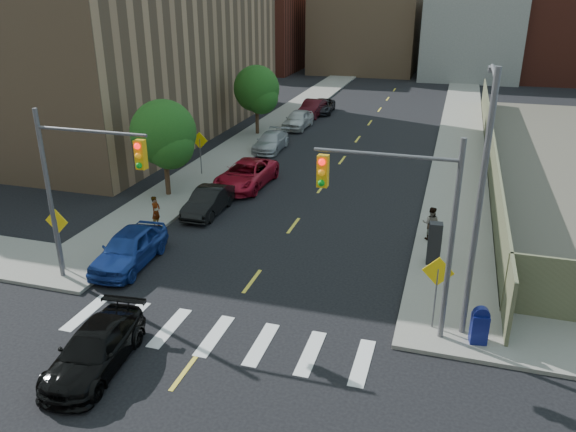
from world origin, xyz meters
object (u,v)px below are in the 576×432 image
Objects in this scene: parked_car_black at (208,201)px; pedestrian_east at (431,223)px; mailbox at (480,325)px; black_sedan at (95,350)px; parked_car_blue at (129,248)px; parked_car_grey at (322,106)px; parked_car_red at (246,174)px; parked_car_silver at (271,142)px; payphone at (434,243)px; pedestrian_west at (156,212)px; parked_car_white at (298,119)px; parked_car_maroon at (312,108)px.

pedestrian_east is at bearing -1.79° from parked_car_black.
black_sedan is at bearing -166.60° from mailbox.
parked_car_grey is (0.42, 33.09, -0.15)m from parked_car_blue.
parked_car_red is at bearing 80.43° from parked_car_blue.
parked_car_blue is 2.87× the size of pedestrian_east.
parked_car_blue is 1.02× the size of parked_car_grey.
pedestrian_east is (11.38, -0.33, 0.28)m from parked_car_black.
parked_car_red is (1.13, 11.02, -0.03)m from parked_car_blue.
parked_car_grey is at bearing 93.95° from parked_car_red.
mailbox reaches higher than parked_car_silver.
parked_car_silver and black_sedan have the same top height.
parked_car_black is 0.91× the size of black_sedan.
mailbox is 0.72× the size of payphone.
pedestrian_west reaches higher than parked_car_silver.
payphone is (11.28, -7.43, 0.32)m from parked_car_red.
parked_car_black is 0.91× the size of parked_car_grey.
parked_car_silver is 2.81× the size of pedestrian_east.
parked_car_white is 2.41× the size of payphone.
payphone is (11.66, -2.81, 0.40)m from parked_car_black.
pedestrian_west is at bearing -88.77° from parked_car_maroon.
mailbox is at bearing -63.85° from parked_car_maroon.
parked_car_black is at bearing 139.72° from mailbox.
pedestrian_east reaches higher than black_sedan.
parked_car_red is 8.14m from parked_car_silver.
mailbox is at bearing -73.01° from parked_car_grey.
parked_car_blue reaches higher than parked_car_grey.
parked_car_blue is 1.12× the size of parked_car_black.
pedestrian_west is (-1.22, -29.34, 0.30)m from parked_car_grey.
parked_car_maroon is at bearing 110.22° from payphone.
parked_car_white is at bearing -87.10° from parked_car_maroon.
parked_car_grey is at bearing 102.89° from mailbox.
parked_car_black reaches higher than black_sedan.
parked_car_maroon is 1.97m from parked_car_grey.
parked_car_blue is 2.93× the size of pedestrian_west.
mailbox is at bearing -108.12° from pedestrian_west.
parked_car_grey is 3.39× the size of mailbox.
pedestrian_west is at bearing 103.21° from black_sedan.
parked_car_silver is 25.32m from mailbox.
parked_car_white is at bearing 96.35° from parked_car_red.
black_sedan is (2.00, -12.91, -0.02)m from parked_car_black.
parked_car_blue is 6.46m from parked_car_black.
parked_car_blue is 7.07m from black_sedan.
parked_car_maroon is 35.97m from mailbox.
pedestrian_east reaches higher than parked_car_red.
parked_car_silver is 2.44× the size of payphone.
parked_car_silver is at bearing 115.49° from mailbox.
parked_car_blue is at bearing 107.04° from black_sedan.
mailbox is (13.77, -34.97, 0.17)m from parked_car_grey.
black_sedan is 2.82× the size of pedestrian_east.
parked_car_blue is 19.09m from parked_car_silver.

